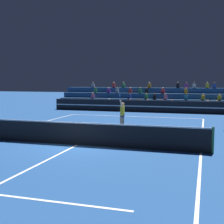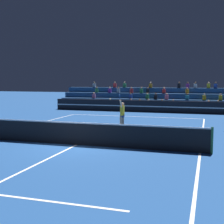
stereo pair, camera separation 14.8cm
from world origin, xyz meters
TOP-DOWN VIEW (x-y plane):
  - ground_plane at (0.00, 0.00)m, footprint 120.00×120.00m
  - court_lines at (0.00, 0.00)m, footprint 11.10×23.90m
  - tennis_net at (0.00, 0.00)m, footprint 12.00×0.10m
  - sponsor_banner_wall at (0.00, 15.83)m, footprint 18.00×0.26m
  - bleacher_stand at (0.02, 19.00)m, footprint 18.96×3.80m
  - tennis_player at (1.03, 4.21)m, footprint 0.33×1.35m
  - tennis_ball at (3.58, 2.94)m, footprint 0.07×0.07m

SIDE VIEW (x-z plane):
  - ground_plane at x=0.00m, z-range 0.00..0.00m
  - court_lines at x=0.00m, z-range 0.00..0.01m
  - tennis_ball at x=3.58m, z-range 0.00..0.07m
  - tennis_net at x=0.00m, z-range -0.01..1.09m
  - sponsor_banner_wall at x=0.00m, z-range 0.00..1.10m
  - bleacher_stand at x=0.02m, z-range -0.58..2.25m
  - tennis_player at x=1.03m, z-range -0.16..2.12m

